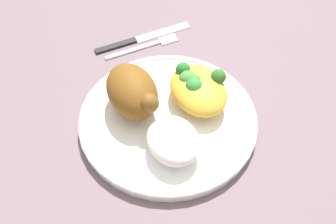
{
  "coord_description": "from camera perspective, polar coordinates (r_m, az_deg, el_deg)",
  "views": [
    {
      "loc": [
        0.36,
        -0.16,
        0.52
      ],
      "look_at": [
        0.0,
        0.0,
        0.03
      ],
      "focal_mm": 44.35,
      "sensor_mm": 36.0,
      "label": 1
    }
  ],
  "objects": [
    {
      "name": "mac_cheese_with_broccoli",
      "position": [
        0.65,
        4.11,
        3.26
      ],
      "size": [
        0.11,
        0.09,
        0.05
      ],
      "color": "gold",
      "rests_on": "plate"
    },
    {
      "name": "fork",
      "position": [
        0.78,
        -3.01,
        9.12
      ],
      "size": [
        0.02,
        0.14,
        0.01
      ],
      "color": "#B2B2B7",
      "rests_on": "ground_plane"
    },
    {
      "name": "roasted_chicken",
      "position": [
        0.63,
        -4.88,
        2.8
      ],
      "size": [
        0.11,
        0.07,
        0.06
      ],
      "color": "brown",
      "rests_on": "plate"
    },
    {
      "name": "plate",
      "position": [
        0.65,
        0.0,
        -1.04
      ],
      "size": [
        0.28,
        0.28,
        0.02
      ],
      "color": "white",
      "rests_on": "ground_plane"
    },
    {
      "name": "rice_pile",
      "position": [
        0.59,
        0.72,
        -3.92
      ],
      "size": [
        0.09,
        0.07,
        0.04
      ],
      "primitive_type": "ellipsoid",
      "color": "white",
      "rests_on": "plate"
    },
    {
      "name": "knife",
      "position": [
        0.79,
        -4.5,
        9.92
      ],
      "size": [
        0.02,
        0.19,
        0.01
      ],
      "color": "black",
      "rests_on": "ground_plane"
    },
    {
      "name": "ground_plane",
      "position": [
        0.66,
        0.0,
        -1.57
      ],
      "size": [
        2.0,
        2.0,
        0.0
      ],
      "primitive_type": "plane",
      "color": "#6B5861"
    }
  ]
}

